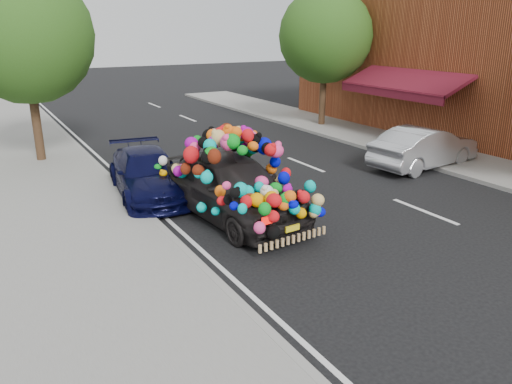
# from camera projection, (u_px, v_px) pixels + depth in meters

# --- Properties ---
(ground) EXTENTS (100.00, 100.00, 0.00)m
(ground) POSITION_uv_depth(u_px,v_px,m) (302.00, 242.00, 10.39)
(ground) COLOR black
(ground) RESTS_ON ground
(sidewalk) EXTENTS (4.00, 60.00, 0.12)m
(sidewalk) POSITION_uv_depth(u_px,v_px,m) (91.00, 290.00, 8.34)
(sidewalk) COLOR gray
(sidewalk) RESTS_ON ground
(kerb) EXTENTS (0.15, 60.00, 0.13)m
(kerb) POSITION_uv_depth(u_px,v_px,m) (198.00, 264.00, 9.26)
(kerb) COLOR gray
(kerb) RESTS_ON ground
(footpath_far) EXTENTS (3.00, 40.00, 0.12)m
(footpath_far) POSITION_uv_depth(u_px,v_px,m) (452.00, 159.00, 16.70)
(footpath_far) COLOR gray
(footpath_far) RESTS_ON ground
(lane_markings) EXTENTS (6.00, 50.00, 0.01)m
(lane_markings) POSITION_uv_depth(u_px,v_px,m) (424.00, 211.00, 12.08)
(lane_markings) COLOR silver
(lane_markings) RESTS_ON ground
(tree_near_sidewalk) EXTENTS (4.20, 4.20, 6.13)m
(tree_near_sidewalk) POSITION_uv_depth(u_px,v_px,m) (24.00, 35.00, 15.16)
(tree_near_sidewalk) COLOR #332114
(tree_near_sidewalk) RESTS_ON ground
(tree_far_b) EXTENTS (4.00, 4.00, 5.90)m
(tree_far_b) POSITION_uv_depth(u_px,v_px,m) (325.00, 36.00, 21.17)
(tree_far_b) COLOR #332114
(tree_far_b) RESTS_ON ground
(plush_art_car) EXTENTS (2.55, 4.83, 2.17)m
(plush_art_car) POSITION_uv_depth(u_px,v_px,m) (231.00, 171.00, 11.39)
(plush_art_car) COLOR black
(plush_art_car) RESTS_ON ground
(navy_sedan) EXTENTS (2.16, 4.27, 1.19)m
(navy_sedan) POSITION_uv_depth(u_px,v_px,m) (148.00, 174.00, 13.06)
(navy_sedan) COLOR black
(navy_sedan) RESTS_ON ground
(silver_hatchback) EXTENTS (4.05, 1.79, 1.29)m
(silver_hatchback) POSITION_uv_depth(u_px,v_px,m) (424.00, 147.00, 15.70)
(silver_hatchback) COLOR #A9AAB0
(silver_hatchback) RESTS_ON ground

